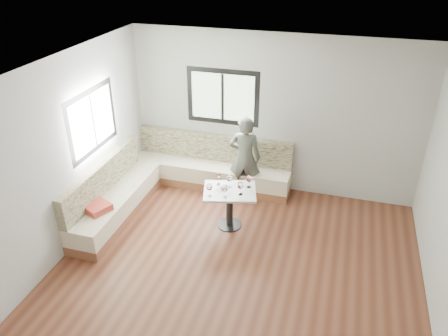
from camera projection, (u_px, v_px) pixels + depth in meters
The scene contains 11 objects.
room at pixel (231, 184), 5.43m from camera, with size 5.01×5.01×2.81m.
banquette at pixel (171, 181), 7.63m from camera, with size 2.90×2.80×0.95m.
table at pixel (230, 199), 6.81m from camera, with size 0.93×0.81×0.66m.
person at pixel (245, 157), 7.51m from camera, with size 0.55×0.36×1.50m, color #4C5149.
olive_ramekin at pixel (223, 187), 6.78m from camera, with size 0.10×0.10×0.04m.
wine_glass_a at pixel (209, 187), 6.52m from camera, with size 0.09×0.09×0.21m.
wine_glass_b at pixel (225, 188), 6.50m from camera, with size 0.09×0.09×0.21m.
wine_glass_c at pixel (241, 186), 6.56m from camera, with size 0.09×0.09×0.21m.
wine_glass_d at pixel (230, 178), 6.76m from camera, with size 0.09×0.09×0.21m.
wine_glass_e at pixel (249, 179), 6.74m from camera, with size 0.09×0.09×0.21m.
wine_glass_f at pixel (219, 176), 6.83m from camera, with size 0.09×0.09×0.21m.
Camera 1 is at (1.15, -4.44, 4.18)m, focal length 35.00 mm.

